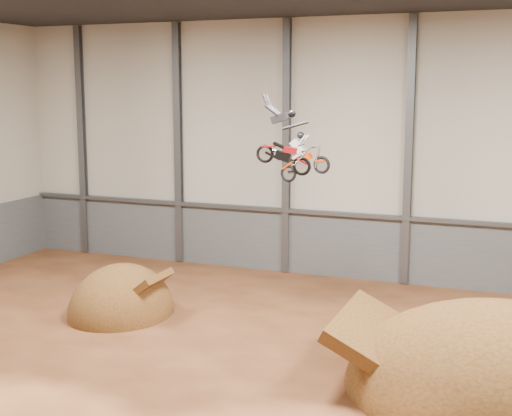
# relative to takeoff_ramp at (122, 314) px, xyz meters

# --- Properties ---
(floor) EXTENTS (40.00, 40.00, 0.00)m
(floor) POSITION_rel_takeoff_ramp_xyz_m (7.91, -4.91, 0.00)
(floor) COLOR #472413
(floor) RESTS_ON ground
(back_wall) EXTENTS (40.00, 0.10, 14.00)m
(back_wall) POSITION_rel_takeoff_ramp_xyz_m (7.91, 10.09, 7.00)
(back_wall) COLOR #B5B0A0
(back_wall) RESTS_ON ground
(lower_band_back) EXTENTS (39.80, 0.18, 3.50)m
(lower_band_back) POSITION_rel_takeoff_ramp_xyz_m (7.91, 9.99, 1.75)
(lower_band_back) COLOR #53565B
(lower_band_back) RESTS_ON ground
(steel_rail) EXTENTS (39.80, 0.35, 0.20)m
(steel_rail) POSITION_rel_takeoff_ramp_xyz_m (7.91, 9.84, 3.55)
(steel_rail) COLOR #47494F
(steel_rail) RESTS_ON lower_band_back
(steel_column_0) EXTENTS (0.40, 0.36, 13.90)m
(steel_column_0) POSITION_rel_takeoff_ramp_xyz_m (-8.76, 9.89, 7.00)
(steel_column_0) COLOR #47494F
(steel_column_0) RESTS_ON ground
(steel_column_1) EXTENTS (0.40, 0.36, 13.90)m
(steel_column_1) POSITION_rel_takeoff_ramp_xyz_m (-2.09, 9.89, 7.00)
(steel_column_1) COLOR #47494F
(steel_column_1) RESTS_ON ground
(steel_column_2) EXTENTS (0.40, 0.36, 13.90)m
(steel_column_2) POSITION_rel_takeoff_ramp_xyz_m (4.57, 9.89, 7.00)
(steel_column_2) COLOR #47494F
(steel_column_2) RESTS_ON ground
(steel_column_3) EXTENTS (0.40, 0.36, 13.90)m
(steel_column_3) POSITION_rel_takeoff_ramp_xyz_m (11.24, 9.89, 7.00)
(steel_column_3) COLOR #47494F
(steel_column_3) RESTS_ON ground
(takeoff_ramp) EXTENTS (4.66, 5.38, 4.66)m
(takeoff_ramp) POSITION_rel_takeoff_ramp_xyz_m (0.00, 0.00, 0.00)
(takeoff_ramp) COLOR #412610
(takeoff_ramp) RESTS_ON ground
(landing_ramp) EXTENTS (10.76, 9.52, 6.21)m
(landing_ramp) POSITION_rel_takeoff_ramp_xyz_m (16.77, -2.81, 0.00)
(landing_ramp) COLOR #412610
(landing_ramp) RESTS_ON ground
(fmx_rider_a) EXTENTS (2.98, 1.29, 2.73)m
(fmx_rider_a) POSITION_rel_takeoff_ramp_xyz_m (8.22, 2.06, 7.55)
(fmx_rider_a) COLOR #CD3000
(fmx_rider_b) EXTENTS (3.47, 0.95, 3.16)m
(fmx_rider_b) POSITION_rel_takeoff_ramp_xyz_m (8.57, -2.34, 8.57)
(fmx_rider_b) COLOR red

